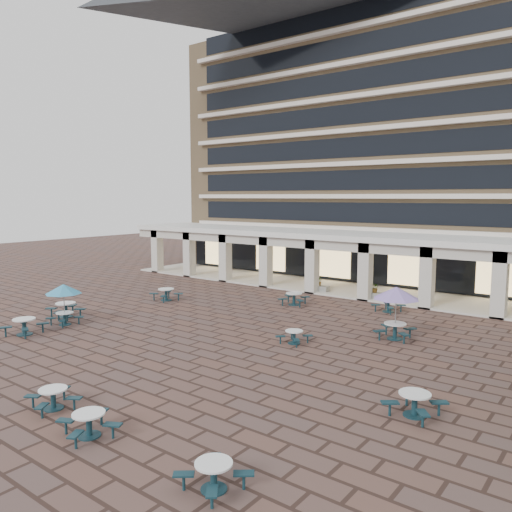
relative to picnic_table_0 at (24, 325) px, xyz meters
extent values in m
plane|color=brown|center=(8.06, 6.28, -0.50)|extent=(120.00, 120.00, 0.00)
cube|color=#A2835B|center=(8.06, 31.78, 10.50)|extent=(40.00, 15.00, 22.00)
cube|color=beige|center=(8.06, 24.03, 4.00)|extent=(36.80, 0.50, 0.35)
cube|color=black|center=(8.06, 24.26, 5.30)|extent=(35.20, 0.05, 1.60)
cube|color=beige|center=(8.06, 24.03, 6.60)|extent=(36.80, 0.50, 0.35)
cube|color=black|center=(8.06, 24.26, 7.90)|extent=(35.20, 0.05, 1.60)
cube|color=beige|center=(8.06, 24.03, 9.20)|extent=(36.80, 0.50, 0.35)
cube|color=black|center=(8.06, 24.26, 10.50)|extent=(35.20, 0.05, 1.60)
cube|color=beige|center=(8.06, 24.03, 11.80)|extent=(36.80, 0.50, 0.35)
cube|color=black|center=(8.06, 24.26, 13.10)|extent=(35.20, 0.05, 1.60)
cube|color=beige|center=(8.06, 24.03, 14.40)|extent=(36.80, 0.50, 0.35)
cube|color=black|center=(8.06, 24.26, 15.70)|extent=(35.20, 0.05, 1.60)
cube|color=beige|center=(8.06, 24.03, 17.00)|extent=(36.80, 0.50, 0.35)
cube|color=black|center=(8.06, 24.26, 18.30)|extent=(35.20, 0.05, 1.60)
cube|color=beige|center=(8.06, 24.03, 19.60)|extent=(36.80, 0.50, 0.35)
cube|color=black|center=(8.06, 24.26, 20.90)|extent=(35.20, 0.05, 1.60)
cube|color=white|center=(8.06, 21.28, 3.70)|extent=(42.00, 6.60, 0.40)
cube|color=beige|center=(8.06, 18.43, 3.25)|extent=(42.00, 0.30, 0.90)
cube|color=black|center=(8.06, 23.98, 1.30)|extent=(38.00, 0.15, 3.20)
cube|color=beige|center=(8.06, 21.28, -0.44)|extent=(42.00, 6.00, 0.12)
cube|color=beige|center=(-10.94, 18.68, 1.50)|extent=(0.80, 0.80, 4.00)
cube|color=beige|center=(-6.71, 18.68, 1.50)|extent=(0.80, 0.80, 4.00)
cube|color=beige|center=(-2.49, 18.68, 1.50)|extent=(0.80, 0.80, 4.00)
cube|color=beige|center=(1.73, 18.68, 1.50)|extent=(0.80, 0.80, 4.00)
cube|color=beige|center=(5.95, 18.68, 1.50)|extent=(0.80, 0.80, 4.00)
cube|color=beige|center=(10.17, 18.68, 1.50)|extent=(0.80, 0.80, 4.00)
cube|color=beige|center=(14.40, 18.68, 1.50)|extent=(0.80, 0.80, 4.00)
cube|color=beige|center=(18.62, 18.68, 1.50)|extent=(0.80, 0.80, 4.00)
cube|color=#FFD88C|center=(-7.94, 23.83, 1.10)|extent=(3.20, 0.08, 2.40)
cube|color=#FFD88C|center=(-1.54, 23.83, 1.10)|extent=(3.20, 0.08, 2.40)
cube|color=#FFD88C|center=(4.86, 23.83, 1.10)|extent=(3.20, 0.08, 2.40)
cube|color=#FFD88C|center=(11.26, 23.83, 1.10)|extent=(3.20, 0.08, 2.40)
cube|color=#FFD88C|center=(17.66, 23.83, 1.10)|extent=(3.20, 0.08, 2.40)
cylinder|color=#13323B|center=(0.00, 0.00, -0.48)|extent=(0.78, 0.78, 0.04)
cylinder|color=#13323B|center=(0.00, 0.00, -0.14)|extent=(0.20, 0.20, 0.74)
cylinder|color=white|center=(0.00, 0.00, 0.31)|extent=(1.12, 1.12, 0.06)
cube|color=#13323B|center=(0.38, 0.79, -0.01)|extent=(0.55, 0.69, 0.06)
cylinder|color=#13323B|center=(0.38, 0.79, -0.27)|extent=(0.09, 0.09, 0.47)
cube|color=#13323B|center=(-0.79, 0.38, -0.01)|extent=(0.69, 0.55, 0.06)
cylinder|color=#13323B|center=(-0.79, 0.38, -0.27)|extent=(0.09, 0.09, 0.47)
cube|color=#13323B|center=(-0.38, -0.79, -0.01)|extent=(0.55, 0.69, 0.06)
cylinder|color=#13323B|center=(-0.38, -0.79, -0.27)|extent=(0.09, 0.09, 0.47)
cube|color=#13323B|center=(0.79, -0.38, -0.01)|extent=(0.69, 0.55, 0.06)
cylinder|color=#13323B|center=(0.79, -0.38, -0.27)|extent=(0.09, 0.09, 0.47)
cylinder|color=#13323B|center=(9.58, -4.05, -0.48)|extent=(0.65, 0.65, 0.04)
cylinder|color=#13323B|center=(9.58, -4.05, -0.20)|extent=(0.17, 0.17, 0.61)
cylinder|color=white|center=(9.58, -4.05, 0.18)|extent=(0.93, 0.93, 0.05)
cube|color=#13323B|center=(10.20, -3.67, -0.09)|extent=(0.57, 0.49, 0.05)
cylinder|color=#13323B|center=(10.20, -3.67, -0.31)|extent=(0.07, 0.07, 0.39)
cube|color=#13323B|center=(9.20, -3.43, -0.09)|extent=(0.49, 0.57, 0.05)
cylinder|color=#13323B|center=(9.20, -3.43, -0.31)|extent=(0.07, 0.07, 0.39)
cube|color=#13323B|center=(8.96, -4.43, -0.09)|extent=(0.57, 0.49, 0.05)
cylinder|color=#13323B|center=(8.96, -4.43, -0.31)|extent=(0.07, 0.07, 0.39)
cube|color=#13323B|center=(9.96, -4.67, -0.09)|extent=(0.49, 0.57, 0.05)
cylinder|color=#13323B|center=(9.96, -4.67, -0.31)|extent=(0.07, 0.07, 0.39)
cylinder|color=#13323B|center=(12.21, -4.46, -0.48)|extent=(0.68, 0.68, 0.04)
cylinder|color=#13323B|center=(12.21, -4.46, -0.18)|extent=(0.17, 0.17, 0.64)
cylinder|color=white|center=(12.21, -4.46, 0.20)|extent=(0.97, 0.97, 0.05)
cube|color=#13323B|center=(12.89, -4.12, -0.08)|extent=(0.60, 0.48, 0.05)
cylinder|color=#13323B|center=(12.89, -4.12, -0.30)|extent=(0.08, 0.08, 0.41)
cube|color=#13323B|center=(11.87, -3.79, -0.08)|extent=(0.48, 0.60, 0.05)
cylinder|color=#13323B|center=(11.87, -3.79, -0.30)|extent=(0.08, 0.08, 0.41)
cube|color=#13323B|center=(11.54, -4.81, -0.08)|extent=(0.60, 0.48, 0.05)
cylinder|color=#13323B|center=(11.54, -4.81, -0.30)|extent=(0.08, 0.08, 0.41)
cube|color=#13323B|center=(12.56, -5.14, -0.08)|extent=(0.48, 0.60, 0.05)
cylinder|color=#13323B|center=(12.56, -5.14, -0.30)|extent=(0.08, 0.08, 0.41)
cylinder|color=#13323B|center=(17.00, -4.24, -0.48)|extent=(0.65, 0.65, 0.04)
cylinder|color=#13323B|center=(17.00, -4.24, -0.20)|extent=(0.17, 0.17, 0.62)
cylinder|color=white|center=(17.00, -4.24, 0.18)|extent=(0.93, 0.93, 0.05)
cube|color=#13323B|center=(17.56, -3.79, -0.09)|extent=(0.56, 0.53, 0.05)
cylinder|color=#13323B|center=(17.56, -3.79, -0.31)|extent=(0.07, 0.07, 0.39)
cube|color=#13323B|center=(16.54, -3.67, -0.09)|extent=(0.53, 0.56, 0.05)
cylinder|color=#13323B|center=(16.54, -3.67, -0.31)|extent=(0.07, 0.07, 0.39)
cube|color=#13323B|center=(16.43, -4.70, -0.09)|extent=(0.56, 0.53, 0.05)
cylinder|color=#13323B|center=(16.43, -4.70, -0.31)|extent=(0.07, 0.07, 0.39)
cube|color=#13323B|center=(17.45, -4.81, -0.09)|extent=(0.53, 0.56, 0.05)
cylinder|color=#13323B|center=(17.45, -4.81, -0.31)|extent=(0.07, 0.07, 0.39)
cylinder|color=#13323B|center=(-0.15, 2.39, -0.48)|extent=(0.66, 0.66, 0.04)
cylinder|color=#13323B|center=(-0.15, 2.39, -0.19)|extent=(0.17, 0.17, 0.62)
cylinder|color=white|center=(-0.15, 2.39, 0.18)|extent=(0.94, 0.94, 0.05)
cube|color=#13323B|center=(0.33, 2.93, -0.09)|extent=(0.54, 0.56, 0.05)
cylinder|color=#13323B|center=(0.33, 2.93, -0.31)|extent=(0.07, 0.07, 0.39)
cube|color=#13323B|center=(-0.70, 2.87, -0.09)|extent=(0.56, 0.54, 0.05)
cylinder|color=#13323B|center=(-0.70, 2.87, -0.31)|extent=(0.07, 0.07, 0.39)
cube|color=#13323B|center=(-0.63, 1.84, -0.09)|extent=(0.54, 0.56, 0.05)
cylinder|color=#13323B|center=(-0.63, 1.84, -0.31)|extent=(0.07, 0.07, 0.39)
cube|color=#13323B|center=(0.40, 1.90, -0.09)|extent=(0.56, 0.54, 0.05)
cylinder|color=#13323B|center=(0.40, 1.90, -0.31)|extent=(0.07, 0.07, 0.39)
cylinder|color=gray|center=(-0.15, 2.39, 0.62)|extent=(0.05, 0.05, 2.25)
cone|color=#3791BF|center=(-0.15, 2.39, 1.51)|extent=(1.97, 1.97, 0.51)
cylinder|color=#13323B|center=(-1.75, 3.44, -0.48)|extent=(0.80, 0.80, 0.05)
cylinder|color=#13323B|center=(-1.75, 3.44, -0.13)|extent=(0.20, 0.20, 0.75)
cylinder|color=white|center=(-1.75, 3.44, 0.33)|extent=(1.14, 1.14, 0.06)
cube|color=#13323B|center=(-1.00, 3.91, 0.00)|extent=(0.70, 0.60, 0.06)
cylinder|color=#13323B|center=(-1.00, 3.91, -0.26)|extent=(0.09, 0.09, 0.48)
cube|color=#13323B|center=(-2.22, 4.19, 0.00)|extent=(0.60, 0.70, 0.06)
cylinder|color=#13323B|center=(-2.22, 4.19, -0.26)|extent=(0.09, 0.09, 0.48)
cube|color=#13323B|center=(-2.51, 2.97, 0.00)|extent=(0.70, 0.60, 0.06)
cylinder|color=#13323B|center=(-2.51, 2.97, -0.26)|extent=(0.09, 0.09, 0.48)
cube|color=#13323B|center=(-1.28, 2.68, 0.00)|extent=(0.60, 0.70, 0.06)
cylinder|color=#13323B|center=(-1.28, 2.68, -0.26)|extent=(0.09, 0.09, 0.48)
cylinder|color=#13323B|center=(19.39, 2.78, -0.48)|extent=(0.72, 0.72, 0.04)
cylinder|color=#13323B|center=(19.39, 2.78, -0.16)|extent=(0.18, 0.18, 0.68)
cylinder|color=white|center=(19.39, 2.78, 0.25)|extent=(1.03, 1.03, 0.05)
cube|color=#13323B|center=(20.03, 3.27, -0.05)|extent=(0.62, 0.57, 0.05)
cylinder|color=#13323B|center=(20.03, 3.27, -0.29)|extent=(0.08, 0.08, 0.43)
cube|color=#13323B|center=(18.90, 3.41, -0.05)|extent=(0.57, 0.62, 0.05)
cylinder|color=#13323B|center=(18.90, 3.41, -0.29)|extent=(0.08, 0.08, 0.43)
cube|color=#13323B|center=(18.76, 2.28, -0.05)|extent=(0.62, 0.57, 0.05)
cylinder|color=#13323B|center=(18.76, 2.28, -0.29)|extent=(0.08, 0.08, 0.43)
cube|color=#13323B|center=(19.89, 2.14, -0.05)|extent=(0.57, 0.62, 0.05)
cylinder|color=#13323B|center=(19.89, 2.14, -0.29)|extent=(0.08, 0.08, 0.43)
cylinder|color=#13323B|center=(7.16, 14.40, -0.48)|extent=(0.75, 0.75, 0.04)
cylinder|color=#13323B|center=(7.16, 14.40, -0.15)|extent=(0.19, 0.19, 0.70)
cylinder|color=white|center=(7.16, 14.40, 0.27)|extent=(1.07, 1.07, 0.05)
cube|color=#13323B|center=(7.58, 15.12, -0.03)|extent=(0.55, 0.66, 0.05)
cylinder|color=#13323B|center=(7.58, 15.12, -0.28)|extent=(0.09, 0.09, 0.45)
cube|color=#13323B|center=(6.44, 14.82, -0.03)|extent=(0.66, 0.55, 0.05)
cylinder|color=#13323B|center=(6.44, 14.82, -0.28)|extent=(0.09, 0.09, 0.45)
cube|color=#13323B|center=(6.75, 13.68, -0.03)|extent=(0.55, 0.66, 0.05)
cylinder|color=#13323B|center=(6.75, 13.68, -0.28)|extent=(0.09, 0.09, 0.45)
cube|color=#13323B|center=(7.88, 13.99, -0.03)|extent=(0.66, 0.55, 0.05)
cylinder|color=#13323B|center=(7.88, 13.99, -0.28)|extent=(0.09, 0.09, 0.45)
cylinder|color=#13323B|center=(11.90, 7.14, -0.49)|extent=(0.60, 0.60, 0.03)
cylinder|color=#13323B|center=(11.90, 7.14, -0.22)|extent=(0.15, 0.15, 0.57)
cylinder|color=white|center=(11.90, 7.14, 0.12)|extent=(0.86, 0.86, 0.04)
cube|color=#13323B|center=(12.39, 7.60, -0.13)|extent=(0.51, 0.50, 0.04)
cylinder|color=#13323B|center=(12.39, 7.60, -0.32)|extent=(0.07, 0.07, 0.36)
cube|color=#13323B|center=(11.44, 7.62, -0.13)|extent=(0.50, 0.51, 0.04)
cylinder|color=#13323B|center=(11.44, 7.62, -0.32)|extent=(0.07, 0.07, 0.36)
cube|color=#13323B|center=(11.42, 6.68, -0.13)|extent=(0.51, 0.50, 0.04)
cylinder|color=#13323B|center=(11.42, 6.68, -0.32)|extent=(0.07, 0.07, 0.36)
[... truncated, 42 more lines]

